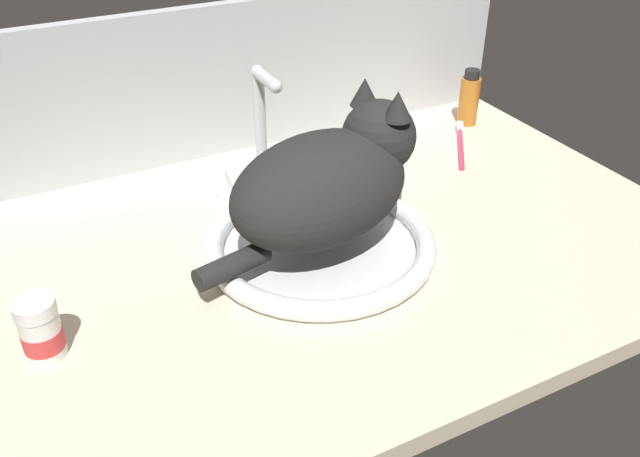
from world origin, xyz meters
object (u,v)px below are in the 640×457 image
sink_basin (320,243)px  pill_bottle (41,331)px  amber_bottle (469,99)px  cat (332,180)px  faucet (263,146)px  toothbrush (461,145)px

sink_basin → pill_bottle: size_ratio=4.16×
amber_bottle → cat: bearing=-149.9°
faucet → pill_bottle: 47.69cm
toothbrush → pill_bottle: bearing=-164.0°
faucet → cat: bearing=-84.0°
cat → toothbrush: 43.66cm
sink_basin → toothbrush: bearing=24.8°
amber_bottle → toothbrush: bearing=-132.8°
faucet → pill_bottle: faucet is taller
sink_basin → faucet: bearing=90.0°
faucet → pill_bottle: (-40.11, -25.41, -4.40)cm
sink_basin → pill_bottle: 40.44cm
amber_bottle → pill_bottle: size_ratio=1.38×
faucet → toothbrush: size_ratio=1.40×
amber_bottle → pill_bottle: bearing=-160.2°
pill_bottle → toothbrush: size_ratio=0.53×
amber_bottle → toothbrush: (-8.06, -8.69, -4.80)cm
toothbrush → amber_bottle: bearing=47.2°
sink_basin → faucet: faucet is taller
faucet → pill_bottle: size_ratio=2.64×
cat → toothbrush: bearing=25.4°
faucet → cat: cat is taller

